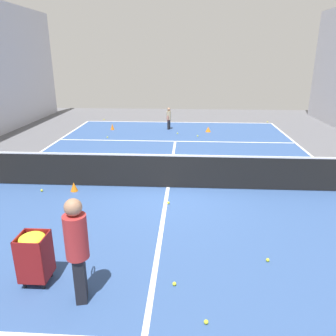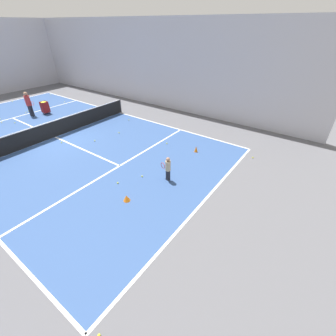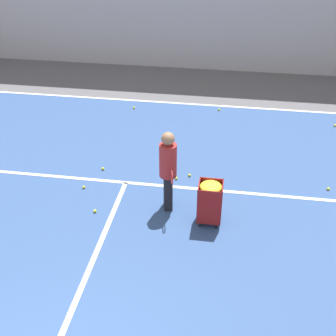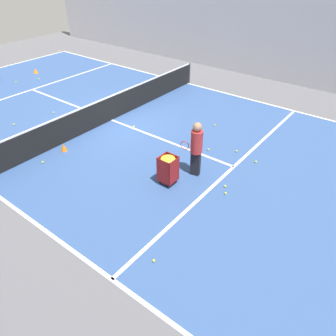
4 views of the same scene
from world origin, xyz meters
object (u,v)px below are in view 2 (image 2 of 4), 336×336
object	(u,v)px
tennis_net	(53,129)
player_near_baseline	(168,167)
training_cone_0	(127,198)
ball_cart	(44,105)
coach_at_net	(28,103)
training_cone_1	(87,120)

from	to	relation	value
tennis_net	player_near_baseline	bearing A→B (deg)	-86.87
training_cone_0	tennis_net	bearing A→B (deg)	78.09
ball_cart	tennis_net	bearing A→B (deg)	-114.10
tennis_net	training_cone_0	xyz separation A→B (m)	(-1.63, -7.74, -0.40)
coach_at_net	training_cone_0	world-z (taller)	coach_at_net
player_near_baseline	training_cone_0	world-z (taller)	player_near_baseline
coach_at_net	training_cone_0	bearing A→B (deg)	-25.46
tennis_net	coach_at_net	distance (m)	4.99
tennis_net	training_cone_0	size ratio (longest dim) A/B	40.73
coach_at_net	training_cone_1	bearing A→B (deg)	6.95
tennis_net	training_cone_0	distance (m)	7.92
training_cone_1	ball_cart	bearing A→B (deg)	100.11
tennis_net	ball_cart	xyz separation A→B (m)	(2.00, 4.47, 0.11)
tennis_net	training_cone_1	world-z (taller)	tennis_net
coach_at_net	training_cone_0	xyz separation A→B (m)	(-2.74, -12.58, -0.89)
player_near_baseline	training_cone_0	distance (m)	2.20
tennis_net	player_near_baseline	xyz separation A→B (m)	(0.45, -8.23, 0.13)
player_near_baseline	ball_cart	distance (m)	12.79
coach_at_net	ball_cart	world-z (taller)	coach_at_net
coach_at_net	tennis_net	bearing A→B (deg)	-26.04
player_near_baseline	training_cone_1	size ratio (longest dim) A/B	4.32
coach_at_net	player_near_baseline	bearing A→B (deg)	-16.06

